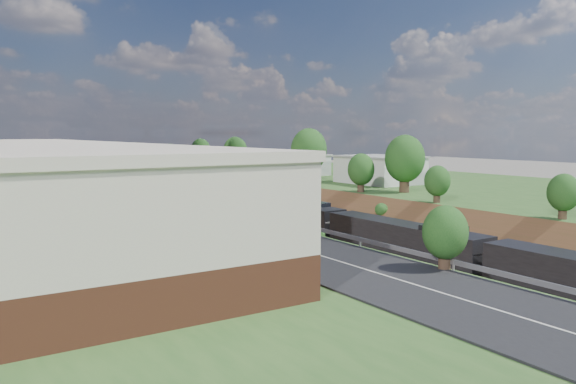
# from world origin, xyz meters

# --- Properties ---
(platform_right) EXTENTS (44.00, 180.00, 5.00)m
(platform_right) POSITION_xyz_m (33.00, 60.00, 2.50)
(platform_right) COLOR #305924
(platform_right) RESTS_ON ground
(embankment_left) EXTENTS (10.00, 180.00, 10.00)m
(embankment_left) POSITION_xyz_m (-11.00, 60.00, 0.00)
(embankment_left) COLOR brown
(embankment_left) RESTS_ON ground
(embankment_right) EXTENTS (10.00, 180.00, 10.00)m
(embankment_right) POSITION_xyz_m (11.00, 60.00, 0.00)
(embankment_right) COLOR brown
(embankment_right) RESTS_ON ground
(rail_left_track) EXTENTS (1.58, 180.00, 0.18)m
(rail_left_track) POSITION_xyz_m (-2.60, 60.00, 0.09)
(rail_left_track) COLOR gray
(rail_left_track) RESTS_ON ground
(rail_right_track) EXTENTS (1.58, 180.00, 0.18)m
(rail_right_track) POSITION_xyz_m (2.60, 60.00, 0.09)
(rail_right_track) COLOR gray
(rail_right_track) RESTS_ON ground
(road) EXTENTS (8.00, 180.00, 0.10)m
(road) POSITION_xyz_m (-15.50, 60.00, 5.05)
(road) COLOR black
(road) RESTS_ON platform_left
(guardrail) EXTENTS (0.10, 171.00, 0.70)m
(guardrail) POSITION_xyz_m (-11.40, 59.80, 5.55)
(guardrail) COLOR #99999E
(guardrail) RESTS_ON platform_left
(commercial_building) EXTENTS (14.30, 62.30, 7.00)m
(commercial_building) POSITION_xyz_m (-28.00, 38.00, 8.51)
(commercial_building) COLOR brown
(commercial_building) RESTS_ON platform_left
(overpass) EXTENTS (24.50, 8.30, 7.40)m
(overpass) POSITION_xyz_m (0.00, 122.00, 4.92)
(overpass) COLOR gray
(overpass) RESTS_ON ground
(white_building_near) EXTENTS (9.00, 12.00, 4.00)m
(white_building_near) POSITION_xyz_m (23.50, 52.00, 7.00)
(white_building_near) COLOR silver
(white_building_near) RESTS_ON platform_right
(white_building_far) EXTENTS (8.00, 10.00, 3.60)m
(white_building_far) POSITION_xyz_m (23.00, 74.00, 6.80)
(white_building_far) COLOR silver
(white_building_far) RESTS_ON platform_right
(tree_right_large) EXTENTS (5.25, 5.25, 7.61)m
(tree_right_large) POSITION_xyz_m (17.00, 40.00, 9.38)
(tree_right_large) COLOR #473323
(tree_right_large) RESTS_ON platform_right
(tree_left_crest) EXTENTS (2.45, 2.45, 3.55)m
(tree_left_crest) POSITION_xyz_m (-11.80, 20.00, 7.04)
(tree_left_crest) COLOR #473323
(tree_left_crest) RESTS_ON platform_left
(freight_train) EXTENTS (3.21, 162.92, 4.75)m
(freight_train) POSITION_xyz_m (2.60, 79.88, 2.71)
(freight_train) COLOR black
(freight_train) RESTS_ON ground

